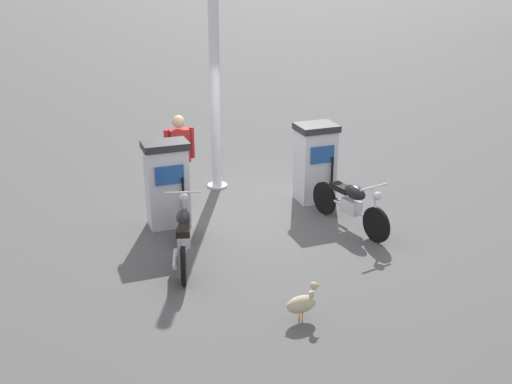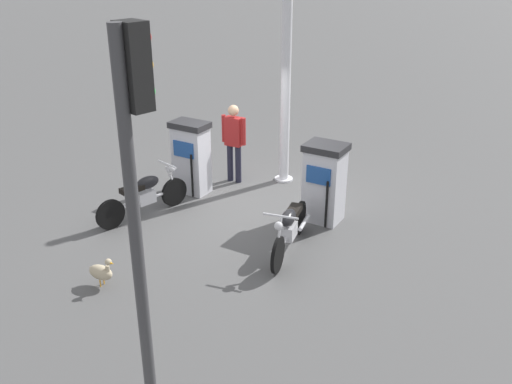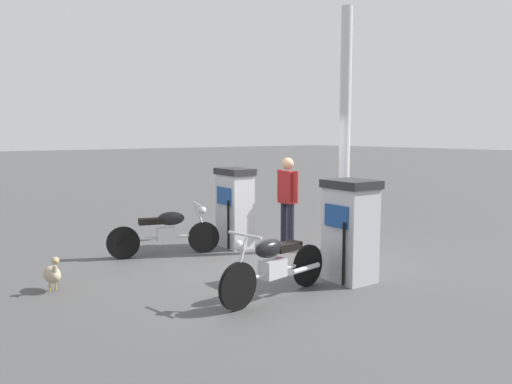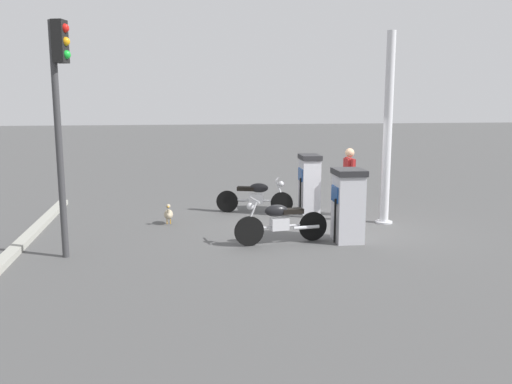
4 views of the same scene
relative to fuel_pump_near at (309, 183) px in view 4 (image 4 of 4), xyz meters
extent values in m
plane|color=#4C4C4C|center=(0.11, 1.44, -0.76)|extent=(120.00, 120.00, 0.00)
cube|color=silver|center=(0.00, 0.00, -0.07)|extent=(0.49, 0.72, 1.38)
cube|color=#1E478C|center=(0.24, -0.02, 0.23)|extent=(0.06, 0.48, 0.32)
cube|color=#262628|center=(0.00, 0.00, 0.68)|extent=(0.54, 0.79, 0.12)
cylinder|color=black|center=(0.28, 0.19, -0.28)|extent=(0.05, 0.05, 0.90)
cube|color=silver|center=(0.00, 2.88, -0.08)|extent=(0.58, 0.70, 1.37)
cube|color=#1E478C|center=(0.28, 2.86, 0.22)|extent=(0.06, 0.47, 0.32)
cube|color=#262628|center=(0.00, 2.88, 0.67)|extent=(0.63, 0.77, 0.12)
cylinder|color=black|center=(0.33, 3.06, -0.28)|extent=(0.05, 0.05, 0.89)
cylinder|color=black|center=(0.73, 0.05, -0.48)|extent=(0.56, 0.24, 0.57)
cylinder|color=black|center=(2.08, -0.40, -0.48)|extent=(0.56, 0.24, 0.57)
cube|color=silver|center=(1.36, -0.16, -0.38)|extent=(0.41, 0.30, 0.24)
cylinder|color=silver|center=(1.41, -0.17, -0.43)|extent=(1.03, 0.39, 0.05)
ellipsoid|color=black|center=(1.29, -0.14, -0.10)|extent=(0.53, 0.36, 0.24)
cube|color=black|center=(1.61, -0.24, -0.13)|extent=(0.48, 0.33, 0.10)
cylinder|color=silver|center=(0.77, 0.04, -0.18)|extent=(0.26, 0.12, 0.57)
cylinder|color=silver|center=(0.85, 0.02, 0.14)|extent=(0.21, 0.54, 0.04)
sphere|color=silver|center=(0.75, 0.05, 0.02)|extent=(0.18, 0.18, 0.14)
cylinder|color=silver|center=(1.85, -0.45, -0.46)|extent=(0.54, 0.24, 0.07)
cylinder|color=black|center=(2.03, 2.89, -0.47)|extent=(0.60, 0.14, 0.60)
cylinder|color=black|center=(0.68, 2.71, -0.47)|extent=(0.60, 0.14, 0.60)
cube|color=silver|center=(1.41, 2.81, -0.37)|extent=(0.38, 0.25, 0.24)
cylinder|color=silver|center=(1.36, 2.80, -0.42)|extent=(1.03, 0.19, 0.05)
ellipsoid|color=black|center=(1.47, 2.82, -0.09)|extent=(0.51, 0.28, 0.24)
cube|color=black|center=(1.14, 2.77, -0.12)|extent=(0.46, 0.26, 0.10)
cylinder|color=silver|center=(1.99, 2.89, -0.17)|extent=(0.26, 0.08, 0.57)
cylinder|color=silver|center=(1.92, 2.88, 0.15)|extent=(0.11, 0.56, 0.04)
sphere|color=silver|center=(2.01, 2.89, 0.03)|extent=(0.16, 0.16, 0.14)
cylinder|color=silver|center=(0.86, 2.85, -0.45)|extent=(0.55, 0.14, 0.07)
cylinder|color=#1E1E2D|center=(-0.87, 0.61, -0.35)|extent=(0.13, 0.13, 0.83)
cylinder|color=#1E1E2D|center=(-0.88, 0.41, -0.35)|extent=(0.13, 0.13, 0.83)
cube|color=maroon|center=(-0.88, 0.51, 0.37)|extent=(0.21, 0.36, 0.62)
cylinder|color=maroon|center=(-0.87, 0.75, 0.40)|extent=(0.09, 0.09, 0.58)
cylinder|color=maroon|center=(-0.88, 0.27, 0.40)|extent=(0.09, 0.09, 0.58)
sphere|color=tan|center=(-0.88, 0.51, 0.82)|extent=(0.23, 0.23, 0.23)
ellipsoid|color=tan|center=(3.59, 0.69, -0.54)|extent=(0.21, 0.41, 0.23)
cylinder|color=tan|center=(3.59, 0.83, -0.47)|extent=(0.06, 0.06, 0.16)
sphere|color=tan|center=(3.59, 0.86, -0.31)|extent=(0.10, 0.10, 0.10)
cone|color=orange|center=(3.59, 0.93, -0.31)|extent=(0.05, 0.07, 0.05)
cone|color=tan|center=(3.59, 0.50, -0.50)|extent=(0.08, 0.08, 0.08)
cylinder|color=orange|center=(3.55, 0.69, -0.71)|extent=(0.02, 0.02, 0.11)
cylinder|color=orange|center=(3.63, 0.69, -0.71)|extent=(0.02, 0.02, 0.11)
cylinder|color=#38383A|center=(5.48, 3.05, 1.33)|extent=(0.15, 0.15, 4.20)
cube|color=black|center=(5.35, 3.09, 3.07)|extent=(0.26, 0.29, 0.72)
sphere|color=red|center=(5.25, 3.12, 3.29)|extent=(0.19, 0.19, 0.15)
sphere|color=orange|center=(5.25, 3.12, 3.07)|extent=(0.19, 0.19, 0.15)
sphere|color=green|center=(5.25, 3.12, 2.85)|extent=(0.19, 0.19, 0.15)
cylinder|color=silver|center=(-1.43, 1.44, 1.44)|extent=(0.20, 0.20, 4.40)
cylinder|color=silver|center=(-1.43, 1.44, -0.74)|extent=(0.40, 0.40, 0.04)
cube|color=#9E9E93|center=(6.48, 1.44, -0.70)|extent=(0.26, 7.47, 0.12)
camera|label=1|loc=(9.64, -2.66, 3.68)|focal=43.51mm
camera|label=2|loc=(8.91, 5.99, 3.98)|focal=39.09mm
camera|label=3|loc=(5.63, 7.85, 1.40)|focal=36.12mm
camera|label=4|loc=(3.62, 12.72, 2.02)|focal=36.35mm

